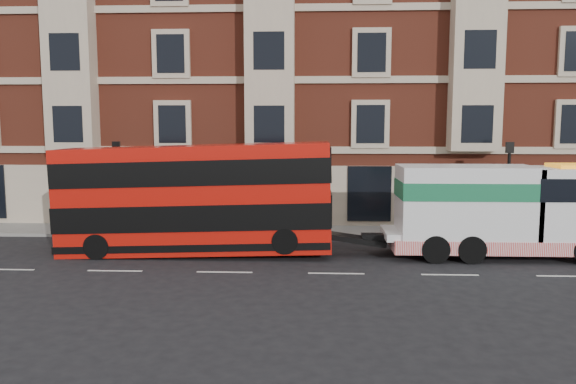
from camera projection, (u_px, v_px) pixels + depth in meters
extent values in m
plane|color=black|center=(225.00, 272.00, 20.12)|extent=(120.00, 120.00, 0.00)
cube|color=slate|center=(249.00, 231.00, 27.55)|extent=(90.00, 3.00, 0.15)
cube|color=brown|center=(270.00, 63.00, 33.92)|extent=(45.00, 12.00, 18.00)
cylinder|color=black|center=(118.00, 192.00, 26.29)|extent=(0.14, 0.14, 4.00)
cube|color=black|center=(116.00, 147.00, 26.04)|extent=(0.35, 0.15, 0.50)
cylinder|color=black|center=(508.00, 194.00, 25.48)|extent=(0.14, 0.14, 4.00)
cube|color=black|center=(510.00, 148.00, 25.23)|extent=(0.35, 0.15, 0.50)
cube|color=red|center=(195.00, 199.00, 22.74)|extent=(10.91, 2.44, 4.29)
cube|color=black|center=(196.00, 214.00, 22.82)|extent=(10.95, 2.50, 1.02)
cube|color=black|center=(195.00, 171.00, 22.61)|extent=(10.95, 2.50, 0.97)
cylinder|color=black|center=(97.00, 247.00, 22.03)|extent=(1.01, 0.31, 1.01)
cylinder|color=black|center=(116.00, 236.00, 24.21)|extent=(1.01, 0.31, 1.01)
cylinder|color=black|center=(285.00, 241.00, 21.66)|extent=(1.01, 0.31, 1.01)
cylinder|color=black|center=(288.00, 230.00, 23.84)|extent=(1.01, 0.31, 1.01)
cube|color=white|center=(494.00, 234.00, 22.36)|extent=(8.77, 2.24, 0.29)
cube|color=white|center=(568.00, 203.00, 22.08)|extent=(3.12, 2.44, 2.83)
cube|color=white|center=(465.00, 201.00, 22.26)|extent=(5.26, 2.44, 2.83)
cube|color=#176940|center=(466.00, 189.00, 22.20)|extent=(5.31, 2.48, 0.68)
cube|color=red|center=(489.00, 243.00, 22.41)|extent=(7.79, 2.50, 0.54)
cylinder|color=black|center=(561.00, 239.00, 23.36)|extent=(1.07, 0.34, 1.07)
cylinder|color=black|center=(471.00, 250.00, 21.37)|extent=(1.07, 0.39, 1.07)
cylinder|color=black|center=(457.00, 238.00, 23.55)|extent=(1.07, 0.39, 1.07)
cylinder|color=black|center=(435.00, 249.00, 21.43)|extent=(1.07, 0.39, 1.07)
cylinder|color=black|center=(424.00, 238.00, 23.61)|extent=(1.07, 0.39, 1.07)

